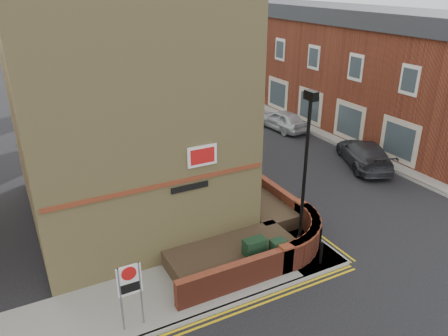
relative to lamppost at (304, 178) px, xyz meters
The scene contains 27 objects.
ground 3.90m from the lamppost, 143.13° to the right, with size 120.00×120.00×0.00m, color black.
pavement_corner 6.07m from the lamppost, behind, with size 13.00×3.00×0.12m, color gray.
pavement_main 15.17m from the lamppost, 88.45° to the left, with size 2.00×32.00×0.12m, color gray.
pavement_far 16.73m from the lamppost, 45.99° to the left, with size 4.00×40.00×0.12m, color gray.
kerb_side 6.18m from the lamppost, 166.76° to the right, with size 13.00×0.15×0.12m, color gray.
kerb_main_near 15.22m from the lamppost, 84.60° to the left, with size 0.15×32.00×0.12m, color gray.
kerb_main_far 15.44m from the lamppost, 51.46° to the left, with size 0.15×40.00×0.12m, color gray.
yellow_lines_side 6.27m from the lamppost, 164.13° to the right, with size 13.00×0.28×0.01m, color gold.
yellow_lines_main 15.26m from the lamppost, 83.64° to the left, with size 0.28×32.00×0.01m, color gold.
corner_building 8.62m from the lamppost, 123.16° to the left, with size 8.95×10.40×13.60m.
garden_wall 3.93m from the lamppost, 140.91° to the left, with size 6.80×6.00×1.20m, color maroon, non-canonical shape.
lamppost is the anchor object (origin of this frame).
utility_cabinet_large 3.24m from the lamppost, behind, with size 0.80×0.45×1.20m, color black.
utility_cabinet_small 2.90m from the lamppost, 169.70° to the right, with size 0.55×0.40×1.10m, color black.
bollard_near 2.91m from the lamppost, 63.43° to the right, with size 0.11×0.11×0.90m, color black.
bollard_far 2.95m from the lamppost, ahead, with size 0.11×0.11×0.90m, color black.
zone_sign 6.85m from the lamppost, behind, with size 0.72×0.07×2.20m.
far_terrace 20.41m from the lamppost, 50.77° to the left, with size 5.40×30.40×8.00m.
far_terrace_cream 39.00m from the lamppost, 70.68° to the left, with size 5.40×12.40×8.00m.
tree_near 12.92m from the lamppost, 88.22° to the left, with size 3.64×3.65×6.70m.
tree_mid 20.93m from the lamppost, 88.90° to the left, with size 4.03×4.03×7.42m.
tree_far 28.89m from the lamppost, 89.21° to the left, with size 3.81×3.81×7.00m.
traffic_light_assembly 23.82m from the lamppost, 88.07° to the left, with size 0.20×0.16×4.20m.
silver_car_near 15.24m from the lamppost, 80.22° to the left, with size 1.39×4.00×1.32m, color silver.
red_car_main 21.67m from the lamppost, 80.90° to the left, with size 2.34×5.08×1.41m, color maroon.
grey_car_far 10.52m from the lamppost, 32.73° to the left, with size 2.01×4.94×1.43m, color #2B2C30.
silver_car_far 15.49m from the lamppost, 57.79° to the left, with size 1.65×4.11×1.40m, color silver.
Camera 1 is at (-7.30, -9.73, 9.76)m, focal length 35.00 mm.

